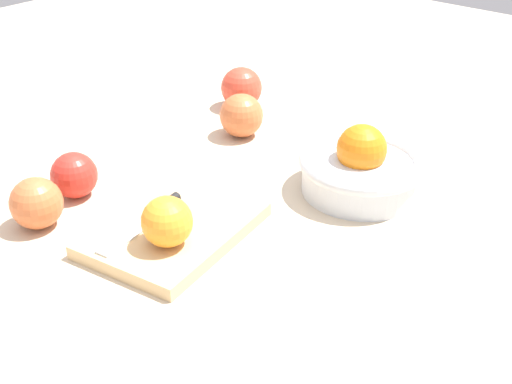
# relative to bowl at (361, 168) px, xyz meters

# --- Properties ---
(ground_plane) EXTENTS (2.40, 2.40, 0.00)m
(ground_plane) POSITION_rel_bowl_xyz_m (0.12, -0.14, -0.04)
(ground_plane) COLOR beige
(bowl) EXTENTS (0.19, 0.19, 0.10)m
(bowl) POSITION_rel_bowl_xyz_m (0.00, 0.00, 0.00)
(bowl) COLOR silver
(bowl) RESTS_ON ground_plane
(cutting_board) EXTENTS (0.25, 0.20, 0.02)m
(cutting_board) POSITION_rel_bowl_xyz_m (0.26, -0.12, -0.03)
(cutting_board) COLOR #DBB77F
(cutting_board) RESTS_ON ground_plane
(orange_on_board) EXTENTS (0.07, 0.07, 0.07)m
(orange_on_board) POSITION_rel_bowl_xyz_m (0.30, -0.09, 0.01)
(orange_on_board) COLOR orange
(orange_on_board) RESTS_ON cutting_board
(knife) EXTENTS (0.16, 0.04, 0.01)m
(knife) POSITION_rel_bowl_xyz_m (0.28, -0.15, -0.01)
(knife) COLOR silver
(knife) RESTS_ON cutting_board
(apple_front_left) EXTENTS (0.08, 0.08, 0.08)m
(apple_front_left) POSITION_rel_bowl_xyz_m (-0.12, -0.35, 0.00)
(apple_front_left) COLOR #D6422D
(apple_front_left) RESTS_ON ground_plane
(apple_front_left_2) EXTENTS (0.08, 0.08, 0.08)m
(apple_front_left_2) POSITION_rel_bowl_xyz_m (-0.03, -0.26, 0.00)
(apple_front_left_2) COLOR #CC6638
(apple_front_left_2) RESTS_ON ground_plane
(apple_front_right) EXTENTS (0.07, 0.07, 0.07)m
(apple_front_right) POSITION_rel_bowl_xyz_m (0.28, -0.31, -0.00)
(apple_front_right) COLOR red
(apple_front_right) RESTS_ON ground_plane
(apple_front_right_2) EXTENTS (0.07, 0.07, 0.07)m
(apple_front_right_2) POSITION_rel_bowl_xyz_m (0.37, -0.28, -0.00)
(apple_front_right_2) COLOR #CC6638
(apple_front_right_2) RESTS_ON ground_plane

